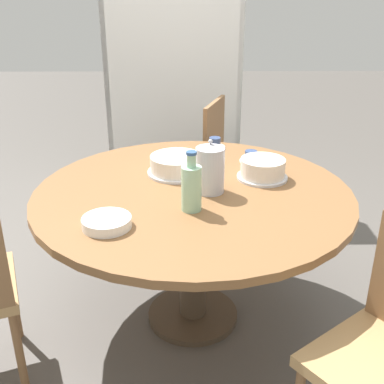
{
  "coord_description": "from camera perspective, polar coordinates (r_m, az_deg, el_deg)",
  "views": [
    {
      "loc": [
        -0.03,
        -1.97,
        1.58
      ],
      "look_at": [
        0.0,
        0.34,
        0.54
      ],
      "focal_mm": 45.0,
      "sensor_mm": 36.0,
      "label": 1
    }
  ],
  "objects": [
    {
      "name": "ground_plane",
      "position": [
        2.53,
        0.09,
        -14.54
      ],
      "size": [
        14.0,
        14.0,
        0.0
      ],
      "primitive_type": "plane",
      "color": "#56514C"
    },
    {
      "name": "dining_table",
      "position": [
        2.2,
        0.1,
        -2.26
      ],
      "size": [
        1.43,
        1.43,
        0.7
      ],
      "color": "#473828",
      "rests_on": "ground_plane"
    },
    {
      "name": "chair_c",
      "position": [
        3.16,
        4.93,
        3.43
      ],
      "size": [
        0.54,
        0.54,
        0.86
      ],
      "rotation": [
        0.0,
        0.0,
        7.51
      ],
      "color": "olive",
      "rests_on": "ground_plane"
    },
    {
      "name": "bookshelf",
      "position": [
        3.71,
        -2.24,
        13.66
      ],
      "size": [
        1.01,
        0.28,
        1.82
      ],
      "rotation": [
        0.0,
        0.0,
        3.14
      ],
      "color": "silver",
      "rests_on": "ground_plane"
    },
    {
      "name": "coffee_pot",
      "position": [
        2.11,
        2.15,
        2.83
      ],
      "size": [
        0.13,
        0.13,
        0.24
      ],
      "color": "silver",
      "rests_on": "dining_table"
    },
    {
      "name": "water_bottle",
      "position": [
        1.94,
        -0.07,
        0.64
      ],
      "size": [
        0.08,
        0.08,
        0.25
      ],
      "color": "#99C6A3",
      "rests_on": "dining_table"
    },
    {
      "name": "cake_main",
      "position": [
        2.33,
        -1.83,
        3.23
      ],
      "size": [
        0.29,
        0.29,
        0.09
      ],
      "color": "silver",
      "rests_on": "dining_table"
    },
    {
      "name": "cake_second",
      "position": [
        2.3,
        8.37,
        2.71
      ],
      "size": [
        0.24,
        0.24,
        0.1
      ],
      "color": "silver",
      "rests_on": "dining_table"
    },
    {
      "name": "cup_a",
      "position": [
        2.51,
        6.99,
        4.08
      ],
      "size": [
        0.12,
        0.12,
        0.06
      ],
      "color": "white",
      "rests_on": "dining_table"
    },
    {
      "name": "cup_b",
      "position": [
        2.71,
        2.72,
        5.74
      ],
      "size": [
        0.12,
        0.12,
        0.06
      ],
      "color": "white",
      "rests_on": "dining_table"
    },
    {
      "name": "plate_stack",
      "position": [
        1.87,
        -10.08,
        -3.56
      ],
      "size": [
        0.19,
        0.19,
        0.04
      ],
      "color": "white",
      "rests_on": "dining_table"
    }
  ]
}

